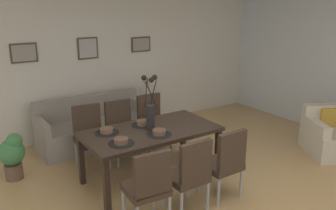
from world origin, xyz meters
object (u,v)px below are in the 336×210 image
object	(u,v)px
bowl_far_left	(159,132)
framed_picture_center	(88,48)
dining_chair_near_right	(90,133)
armchair	(333,136)
side_table	(147,118)
framed_picture_right	(141,44)
potted_plant	(12,154)
dining_table	(151,135)
bowl_near_left	(121,140)
dining_chair_far_right	(121,128)
dining_chair_near_left	(149,185)
table_lamp	(147,85)
dining_chair_mid_left	(225,161)
dining_chair_far_left	(189,172)
framed_picture_left	(24,53)
bowl_far_right	(143,122)
centerpiece_vase	(150,109)
bowl_near_right	(107,130)
sofa	(95,128)
dining_chair_mid_right	(152,120)

from	to	relation	value
bowl_far_left	framed_picture_center	distance (m)	2.50
dining_chair_near_right	armchair	size ratio (longest dim) A/B	0.85
armchair	dining_chair_near_right	bearing A→B (deg)	153.26
dining_chair_near_right	side_table	size ratio (longest dim) A/B	1.77
armchair	framed_picture_right	xyz separation A→B (m)	(-1.85, 3.00, 1.31)
potted_plant	dining_table	bearing A→B (deg)	-34.09
bowl_near_left	dining_chair_far_right	bearing A→B (deg)	64.29
dining_chair_near_left	table_lamp	xyz separation A→B (m)	(1.49, 2.60, 0.38)
dining_table	dining_chair_mid_left	bearing A→B (deg)	-60.18
dining_chair_far_right	table_lamp	xyz separation A→B (m)	(0.95, 0.85, 0.38)
bowl_near_left	dining_chair_near_left	bearing A→B (deg)	-91.70
dining_chair_far_left	dining_chair_mid_left	distance (m)	0.54
dining_chair_near_right	framed_picture_left	world-z (taller)	framed_picture_left
dining_table	table_lamp	world-z (taller)	table_lamp
side_table	framed_picture_left	distance (m)	2.44
bowl_far_left	bowl_far_right	size ratio (longest dim) A/B	1.00
dining_chair_near_right	centerpiece_vase	distance (m)	1.15
bowl_near_right	sofa	bearing A→B (deg)	74.88
dining_chair_near_left	bowl_far_right	size ratio (longest dim) A/B	5.41
dining_chair_near_right	dining_chair_far_right	xyz separation A→B (m)	(0.50, -0.04, 0.00)
bowl_near_right	side_table	bearing A→B (deg)	45.48
dining_chair_mid_right	framed_picture_right	world-z (taller)	framed_picture_right
framed_picture_left	dining_chair_mid_right	bearing A→B (deg)	-37.04
bowl_near_left	framed_picture_left	world-z (taller)	framed_picture_left
dining_chair_mid_right	bowl_near_right	world-z (taller)	dining_chair_mid_right
dining_chair_far_right	bowl_far_left	size ratio (longest dim) A/B	5.41
bowl_far_right	sofa	bearing A→B (deg)	95.77
dining_chair_far_left	armchair	size ratio (longest dim) A/B	0.85
table_lamp	framed_picture_center	xyz separation A→B (m)	(-0.93, 0.45, 0.70)
dining_chair_near_left	bowl_far_left	size ratio (longest dim) A/B	5.41
side_table	table_lamp	bearing A→B (deg)	75.96
potted_plant	framed_picture_center	bearing A→B (deg)	34.25
dining_chair_far_left	sofa	xyz separation A→B (m)	(-0.12, 2.58, -0.23)
dining_chair_near_left	bowl_far_right	distance (m)	1.27
dining_chair_mid_left	bowl_near_left	size ratio (longest dim) A/B	5.41
dining_chair_mid_left	dining_chair_far_right	bearing A→B (deg)	107.12
dining_chair_near_right	dining_chair_far_right	distance (m)	0.50
bowl_near_left	armchair	world-z (taller)	bowl_near_left
dining_chair_near_left	sofa	distance (m)	2.61
dining_chair_far_right	dining_chair_mid_left	xyz separation A→B (m)	(0.54, -1.76, 0.00)
armchair	potted_plant	size ratio (longest dim) A/B	1.62
dining_chair_near_right	table_lamp	bearing A→B (deg)	29.24
dining_chair_near_right	framed_picture_center	size ratio (longest dim) A/B	2.44
centerpiece_vase	bowl_near_right	bearing A→B (deg)	158.52
table_lamp	framed_picture_left	bearing A→B (deg)	167.42
dining_chair_far_left	framed_picture_center	world-z (taller)	framed_picture_center
dining_chair_mid_right	framed_picture_center	size ratio (longest dim) A/B	2.44
dining_chair_far_right	bowl_near_left	world-z (taller)	dining_chair_far_right
dining_chair_mid_left	dining_chair_mid_right	size ratio (longest dim) A/B	1.00
table_lamp	framed_picture_center	bearing A→B (deg)	154.32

